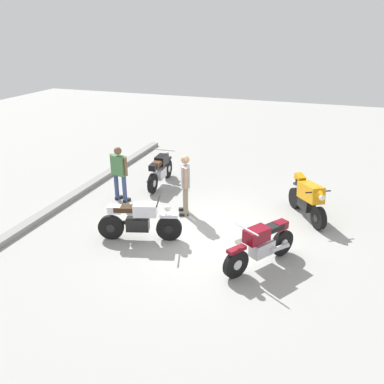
{
  "coord_description": "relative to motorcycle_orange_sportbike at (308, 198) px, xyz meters",
  "views": [
    {
      "loc": [
        -8.46,
        -2.59,
        4.95
      ],
      "look_at": [
        0.85,
        0.68,
        0.75
      ],
      "focal_mm": 36.69,
      "sensor_mm": 36.0,
      "label": 1
    }
  ],
  "objects": [
    {
      "name": "motorcycle_silver_cruiser",
      "position": [
        -2.64,
        3.84,
        -0.07
      ],
      "size": [
        0.84,
        2.03,
        1.09
      ],
      "rotation": [
        0.0,
        0.0,
        5.01
      ],
      "color": "black",
      "rests_on": "ground"
    },
    {
      "name": "motorcycle_orange_sportbike",
      "position": [
        0.0,
        0.0,
        0.0
      ],
      "size": [
        1.78,
        1.15,
        1.14
      ],
      "rotation": [
        0.0,
        0.0,
        3.67
      ],
      "color": "black",
      "rests_on": "ground"
    },
    {
      "name": "person_in_green_shirt",
      "position": [
        -0.71,
        5.43,
        0.38
      ],
      "size": [
        0.41,
        0.66,
        1.71
      ],
      "rotation": [
        0.0,
        0.0,
        6.01
      ],
      "color": "#384772",
      "rests_on": "ground"
    },
    {
      "name": "ground_plane",
      "position": [
        -1.87,
        2.34,
        -0.59
      ],
      "size": [
        40.0,
        40.0,
        0.0
      ],
      "primitive_type": "plane",
      "color": "#9E9E99"
    },
    {
      "name": "person_in_gray_shirt",
      "position": [
        -0.87,
        3.28,
        0.4
      ],
      "size": [
        0.64,
        0.46,
        1.73
      ],
      "rotation": [
        0.0,
        0.0,
        1.98
      ],
      "color": "gray",
      "rests_on": "ground"
    },
    {
      "name": "motorcycle_maroon_cruiser",
      "position": [
        -2.8,
        0.79,
        -0.07
      ],
      "size": [
        1.8,
        1.26,
        1.09
      ],
      "rotation": [
        0.0,
        0.0,
        2.55
      ],
      "color": "black",
      "rests_on": "ground"
    },
    {
      "name": "motorcycle_black_cruiser",
      "position": [
        0.9,
        4.83,
        -0.07
      ],
      "size": [
        2.09,
        0.7,
        1.09
      ],
      "rotation": [
        0.0,
        0.0,
        0.06
      ],
      "color": "black",
      "rests_on": "ground"
    },
    {
      "name": "curb_edge",
      "position": [
        -1.87,
        6.94,
        -0.52
      ],
      "size": [
        14.0,
        0.3,
        0.15
      ],
      "primitive_type": "cube",
      "color": "gray",
      "rests_on": "ground"
    }
  ]
}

